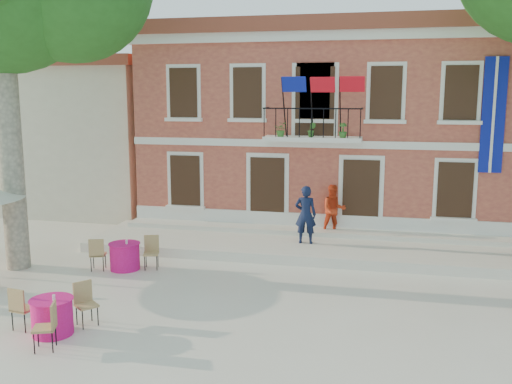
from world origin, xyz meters
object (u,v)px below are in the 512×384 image
(pedestrian_orange, at_px, (334,210))
(cafe_table_3, at_px, (125,255))
(cafe_table_1, at_px, (52,315))
(pedestrian_navy, at_px, (306,215))

(pedestrian_orange, relative_size, cafe_table_3, 0.86)
(pedestrian_orange, height_order, cafe_table_1, pedestrian_orange)
(pedestrian_navy, bearing_deg, cafe_table_3, 29.21)
(pedestrian_navy, relative_size, pedestrian_orange, 1.09)
(pedestrian_navy, bearing_deg, cafe_table_1, 57.71)
(cafe_table_1, bearing_deg, pedestrian_navy, 59.66)
(pedestrian_navy, distance_m, cafe_table_3, 5.66)
(cafe_table_3, bearing_deg, pedestrian_orange, 37.20)
(pedestrian_navy, height_order, cafe_table_3, pedestrian_navy)
(pedestrian_navy, bearing_deg, pedestrian_orange, -122.04)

